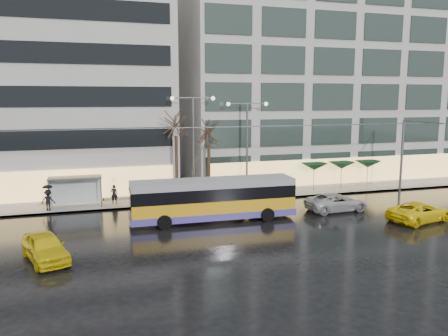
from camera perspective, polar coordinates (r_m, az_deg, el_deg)
name	(u,v)px	position (r m, az deg, el deg)	size (l,w,h in m)	color
ground	(200,238)	(28.79, -3.16, -9.14)	(140.00, 140.00, 0.00)	black
sidewalk	(187,192)	(42.40, -4.87, -3.10)	(80.00, 10.00, 0.15)	gray
kerb	(198,203)	(37.69, -3.36, -4.63)	(80.00, 0.10, 0.15)	slate
building_right	(323,66)	(52.26, 12.82, 12.86)	(32.00, 14.00, 25.00)	#A6A39E
trolleybus	(213,200)	(32.39, -1.41, -4.26)	(12.20, 4.86, 5.63)	orange
catenary	(189,157)	(35.63, -4.58, 1.40)	(42.24, 5.12, 7.00)	#595B60
bus_shelter	(71,185)	(38.04, -19.39, -2.10)	(4.20, 1.60, 2.51)	#595B60
street_lamp_near	(193,133)	(38.44, -4.03, 4.57)	(3.96, 0.36, 9.03)	#595B60
street_lamp_far	(247,135)	(39.83, 3.04, 4.34)	(3.96, 0.36, 8.53)	#595B60
tree_a	(176,121)	(38.28, -6.32, 6.16)	(3.20, 3.20, 8.40)	black
tree_b	(209,128)	(39.15, -2.01, 5.26)	(3.20, 3.20, 7.70)	black
parasol_a	(314,167)	(43.21, 11.70, 0.17)	(2.50, 2.50, 2.65)	#595B60
parasol_b	(341,165)	(44.70, 15.10, 0.33)	(2.50, 2.50, 2.65)	#595B60
parasol_c	(368,164)	(46.32, 18.27, 0.49)	(2.50, 2.50, 2.65)	#595B60
taxi_a	(45,247)	(26.69, -22.33, -9.55)	(1.84, 4.58, 1.56)	#DAC30B
taxi_b	(260,206)	(33.91, 4.70, -4.96)	(1.68, 4.81, 1.58)	#CF8E0A
taxi_c	(420,212)	(35.47, 24.20, -5.22)	(2.40, 5.21, 1.45)	yellow
sedan_silver	(337,202)	(36.48, 14.50, -4.35)	(2.36, 5.12, 1.42)	#B2B2B7
pedestrian_a	(114,187)	(38.14, -14.18, -2.38)	(1.20, 1.21, 2.19)	black
pedestrian_b	(103,191)	(39.64, -15.48, -2.90)	(0.93, 0.78, 1.69)	black
pedestrian_c	(48,197)	(37.44, -22.00, -3.52)	(1.21, 1.00, 2.11)	black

